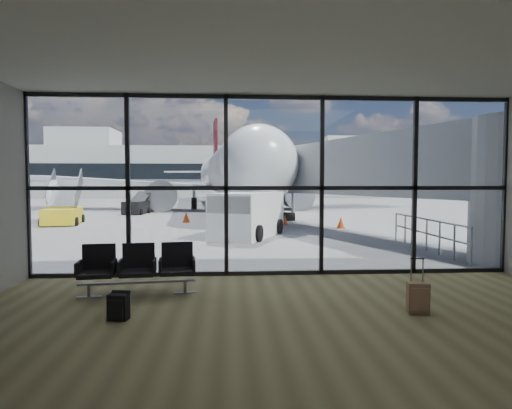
{
  "coord_description": "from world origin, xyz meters",
  "views": [
    {
      "loc": [
        -1.1,
        -10.64,
        2.35
      ],
      "look_at": [
        -0.27,
        3.0,
        1.63
      ],
      "focal_mm": 30.0,
      "sensor_mm": 36.0,
      "label": 1
    }
  ],
  "objects": [
    {
      "name": "ground",
      "position": [
        0.0,
        40.0,
        0.0
      ],
      "size": [
        220.0,
        220.0,
        0.0
      ],
      "primitive_type": "plane",
      "color": "slate",
      "rests_on": "ground"
    },
    {
      "name": "lounge_shell",
      "position": [
        0.0,
        -4.8,
        2.65
      ],
      "size": [
        12.02,
        8.01,
        4.51
      ],
      "color": "brown",
      "rests_on": "ground"
    },
    {
      "name": "glass_curtain_wall",
      "position": [
        0.0,
        0.0,
        2.25
      ],
      "size": [
        12.1,
        0.12,
        4.5
      ],
      "color": "white",
      "rests_on": "ground"
    },
    {
      "name": "jet_bridge",
      "position": [
        4.9,
        7.07,
        2.76
      ],
      "size": [
        8.0,
        16.5,
        4.33
      ],
      "color": "#A2A5A7",
      "rests_on": "ground"
    },
    {
      "name": "apron_railing",
      "position": [
        5.6,
        3.5,
        0.72
      ],
      "size": [
        0.06,
        5.46,
        1.11
      ],
      "color": "gray",
      "rests_on": "ground"
    },
    {
      "name": "far_terminal",
      "position": [
        -0.59,
        61.97,
        4.21
      ],
      "size": [
        80.0,
        12.2,
        11.0
      ],
      "color": "#B0B0AC",
      "rests_on": "ground"
    },
    {
      "name": "tree_1",
      "position": [
        -39.0,
        72.0,
        5.25
      ],
      "size": [
        5.61,
        5.61,
        8.07
      ],
      "color": "#382619",
      "rests_on": "ground"
    },
    {
      "name": "tree_2",
      "position": [
        -33.0,
        72.0,
        5.88
      ],
      "size": [
        6.27,
        6.27,
        9.03
      ],
      "color": "#382619",
      "rests_on": "ground"
    },
    {
      "name": "tree_3",
      "position": [
        -27.0,
        72.0,
        4.63
      ],
      "size": [
        4.95,
        4.95,
        7.12
      ],
      "color": "#382619",
      "rests_on": "ground"
    },
    {
      "name": "tree_4",
      "position": [
        -21.0,
        72.0,
        5.25
      ],
      "size": [
        5.61,
        5.61,
        8.07
      ],
      "color": "#382619",
      "rests_on": "ground"
    },
    {
      "name": "tree_5",
      "position": [
        -15.0,
        72.0,
        5.88
      ],
      "size": [
        6.27,
        6.27,
        9.03
      ],
      "color": "#382619",
      "rests_on": "ground"
    },
    {
      "name": "seating_row",
      "position": [
        -3.04,
        -1.62,
        0.58
      ],
      "size": [
        2.37,
        0.91,
        1.05
      ],
      "rotation": [
        0.0,
        0.0,
        0.11
      ],
      "color": "gray",
      "rests_on": "ground"
    },
    {
      "name": "backpack",
      "position": [
        -3.0,
        -3.38,
        0.24
      ],
      "size": [
        0.36,
        0.35,
        0.49
      ],
      "rotation": [
        0.0,
        0.0,
        -0.19
      ],
      "color": "black",
      "rests_on": "ground"
    },
    {
      "name": "suitcase",
      "position": [
        2.23,
        -3.35,
        0.3
      ],
      "size": [
        0.39,
        0.31,
        0.99
      ],
      "rotation": [
        0.0,
        0.0,
        -0.17
      ],
      "color": "#816148",
      "rests_on": "ground"
    },
    {
      "name": "airliner",
      "position": [
        -1.35,
        28.37,
        3.17
      ],
      "size": [
        34.78,
        40.4,
        10.41
      ],
      "rotation": [
        0.0,
        0.0,
        0.09
      ],
      "color": "silver",
      "rests_on": "ground"
    },
    {
      "name": "service_van",
      "position": [
        -0.37,
        7.62,
        0.98
      ],
      "size": [
        3.46,
        4.77,
        1.9
      ],
      "rotation": [
        0.0,
        0.0,
        -0.4
      ],
      "color": "white",
      "rests_on": "ground"
    },
    {
      "name": "belt_loader",
      "position": [
        -8.01,
        21.38,
        0.55
      ],
      "size": [
        1.7,
        3.67,
        1.64
      ],
      "rotation": [
        0.0,
        0.0,
        -0.12
      ],
      "color": "black",
      "rests_on": "ground"
    },
    {
      "name": "mobile_stairs",
      "position": [
        -10.43,
        13.78,
        0.6
      ],
      "size": [
        2.33,
        3.77,
        2.49
      ],
      "rotation": [
        0.0,
        0.0,
        0.17
      ],
      "color": "yellow",
      "rests_on": "ground"
    },
    {
      "name": "traffic_cone_a",
      "position": [
        -3.67,
        14.46,
        0.3
      ],
      "size": [
        0.44,
        0.44,
        0.62
      ],
      "color": "#FF530D",
      "rests_on": "ground"
    },
    {
      "name": "traffic_cone_b",
      "position": [
        1.9,
        12.62,
        0.26
      ],
      "size": [
        0.38,
        0.38,
        0.55
      ],
      "color": "#D23D0B",
      "rests_on": "ground"
    },
    {
      "name": "traffic_cone_c",
      "position": [
        4.52,
        10.72,
        0.28
      ],
      "size": [
        0.42,
        0.42,
        0.6
      ],
      "color": "red",
      "rests_on": "ground"
    }
  ]
}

